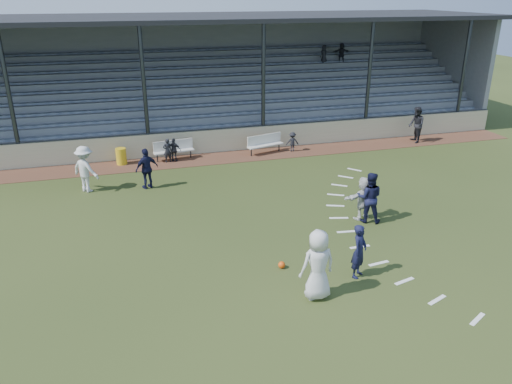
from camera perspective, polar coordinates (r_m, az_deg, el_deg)
The scene contains 19 objects.
ground at distance 15.86m, azimuth 2.50°, elevation -7.63°, with size 90.00×90.00×0.00m, color #2F3B18.
cinder_track at distance 25.21m, azimuth -5.00°, elevation 3.84°, with size 34.00×2.00×0.02m, color #522F21.
retaining_wall at distance 26.03m, azimuth -5.50°, elevation 5.76°, with size 34.00×0.18×1.20m, color beige.
bench_left at distance 25.18m, azimuth -9.41°, elevation 4.97°, with size 2.04×0.75×0.95m.
bench_right at distance 25.85m, azimuth 1.00°, elevation 5.71°, with size 2.03×0.98×0.95m.
trash_bin at distance 25.00m, azimuth -15.15°, elevation 3.96°, with size 0.50×0.50×0.79m, color gold.
football at distance 15.32m, azimuth 2.95°, elevation -8.32°, with size 0.22×0.22×0.22m, color #E94C0D.
player_white_lead at distance 13.64m, azimuth 7.08°, elevation -8.25°, with size 0.98×0.64×2.01m, color silver.
player_navy_lead at distance 14.87m, azimuth 11.71°, elevation -6.63°, with size 0.60×0.39×1.65m, color black.
player_navy_mid at distance 18.37m, azimuth 12.82°, elevation -0.61°, with size 0.92×0.72×1.89m, color black.
player_white_wing at distance 21.85m, azimuth -18.92°, elevation 2.50°, with size 1.27×0.73×1.96m, color silver.
player_navy_wing at distance 21.55m, azimuth -12.37°, elevation 2.63°, with size 1.02×0.43×1.75m, color black.
player_white_back at distance 18.62m, azimuth 12.15°, elevation -0.68°, with size 1.51×0.48×1.62m, color silver.
official at distance 29.00m, azimuth 17.85°, elevation 7.32°, with size 0.95×0.74×1.96m, color black.
sub_left_near at distance 24.76m, azimuth -10.10°, elevation 4.69°, with size 0.43×0.28×1.18m, color black.
sub_left_far at distance 24.82m, azimuth -9.33°, elevation 4.76°, with size 0.68×0.28×1.16m, color black.
sub_right at distance 26.19m, azimuth 4.18°, elevation 5.75°, with size 0.66×0.38×1.02m, color black.
grandstand at distance 30.18m, azimuth -7.31°, elevation 11.08°, with size 34.60×9.00×6.61m.
penalty_arc at distance 17.46m, azimuth 15.51°, elevation -5.51°, with size 3.89×14.63×0.01m.
Camera 1 is at (-4.43, -13.05, 7.84)m, focal length 35.00 mm.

